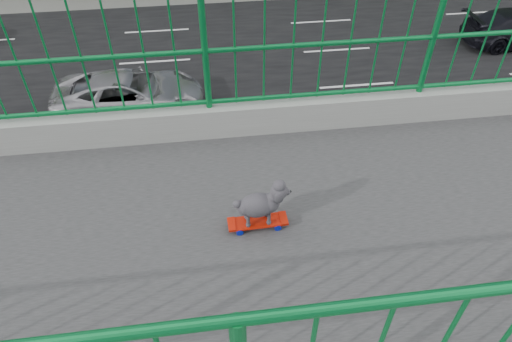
{
  "coord_description": "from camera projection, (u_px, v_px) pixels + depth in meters",
  "views": [
    {
      "loc": [
        2.13,
        1.96,
        9.66
      ],
      "look_at": [
        -0.64,
        2.33,
        7.14
      ],
      "focal_mm": 32.19,
      "sensor_mm": 36.0,
      "label": 1
    }
  ],
  "objects": [
    {
      "name": "skateboard",
      "position": [
        258.0,
        222.0,
        3.47
      ],
      "size": [
        0.15,
        0.46,
        0.06
      ],
      "rotation": [
        0.0,
        0.0,
        0.03
      ],
      "color": "red",
      "rests_on": "footbridge"
    },
    {
      "name": "car_2",
      "position": [
        129.0,
        94.0,
        16.41
      ],
      "size": [
        2.44,
        5.3,
        1.47
      ],
      "primitive_type": "imported",
      "rotation": [
        0.0,
        0.0,
        3.14
      ],
      "color": "#9A999E",
      "rests_on": "ground"
    },
    {
      "name": "road",
      "position": [
        153.0,
        100.0,
        17.41
      ],
      "size": [
        18.0,
        90.0,
        0.02
      ],
      "primitive_type": "cube",
      "color": "black",
      "rests_on": "ground"
    },
    {
      "name": "car_1",
      "position": [
        377.0,
        131.0,
        14.91
      ],
      "size": [
        1.38,
        3.94,
        1.3
      ],
      "primitive_type": "imported",
      "color": "#9A999E",
      "rests_on": "ground"
    },
    {
      "name": "poodle",
      "position": [
        261.0,
        203.0,
        3.34
      ],
      "size": [
        0.18,
        0.43,
        0.35
      ],
      "rotation": [
        0.0,
        0.0,
        0.03
      ],
      "color": "#2A272C",
      "rests_on": "skateboard"
    },
    {
      "name": "car_6",
      "position": [
        308.0,
        135.0,
        14.63
      ],
      "size": [
        2.41,
        5.24,
        1.46
      ],
      "primitive_type": "imported",
      "color": "white",
      "rests_on": "ground"
    }
  ]
}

